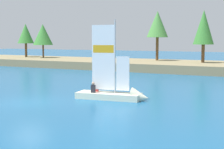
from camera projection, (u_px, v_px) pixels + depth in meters
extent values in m
plane|color=#195684|center=(29.00, 102.00, 22.10)|extent=(200.00, 200.00, 0.00)
cube|color=#897A56|center=(166.00, 66.00, 46.33)|extent=(80.00, 11.78, 1.07)
cylinder|color=brown|center=(26.00, 50.00, 59.39)|extent=(0.40, 0.40, 2.37)
cone|color=#387F33|center=(26.00, 34.00, 59.09)|extent=(2.80, 2.80, 3.37)
cylinder|color=brown|center=(43.00, 51.00, 56.97)|extent=(0.28, 0.28, 2.13)
cone|color=#387F33|center=(43.00, 35.00, 56.69)|extent=(3.31, 3.31, 3.46)
cylinder|color=brown|center=(157.00, 49.00, 49.19)|extent=(0.40, 0.40, 3.34)
cone|color=#47893D|center=(157.00, 24.00, 48.83)|extent=(3.09, 3.09, 3.74)
cylinder|color=brown|center=(203.00, 54.00, 44.37)|extent=(0.42, 0.42, 2.38)
cone|color=#387F33|center=(204.00, 27.00, 44.02)|extent=(2.67, 2.67, 4.44)
cube|color=silver|center=(109.00, 96.00, 23.30)|extent=(4.61, 2.08, 0.43)
cone|color=silver|center=(140.00, 98.00, 22.55)|extent=(1.28, 1.47, 1.33)
cylinder|color=#B7B7BC|center=(115.00, 57.00, 22.88)|extent=(0.08, 0.08, 4.95)
cube|color=white|center=(103.00, 57.00, 23.16)|extent=(1.66, 0.26, 4.36)
cube|color=orange|center=(103.00, 49.00, 23.11)|extent=(1.49, 0.24, 0.52)
cube|color=white|center=(123.00, 74.00, 22.81)|extent=(0.91, 0.16, 2.30)
cylinder|color=#B7B7BC|center=(103.00, 89.00, 23.39)|extent=(1.66, 0.29, 0.06)
cube|color=#26262D|center=(93.00, 89.00, 23.29)|extent=(0.30, 0.24, 0.53)
sphere|color=tan|center=(93.00, 83.00, 23.25)|extent=(0.20, 0.20, 0.20)
cube|color=red|center=(96.00, 87.00, 23.91)|extent=(0.30, 0.24, 0.54)
sphere|color=tan|center=(96.00, 82.00, 23.87)|extent=(0.20, 0.20, 0.20)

